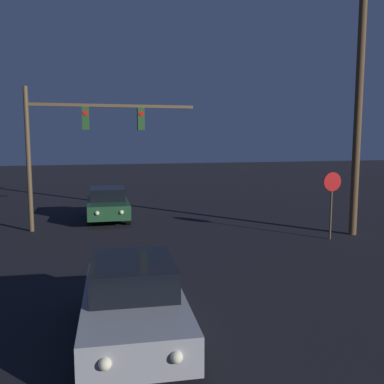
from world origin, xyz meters
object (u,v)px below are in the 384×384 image
at_px(car_near, 134,300).
at_px(traffic_signal_mast, 77,133).
at_px(utility_pole, 359,101).
at_px(stop_sign, 332,193).
at_px(car_far, 108,204).

height_order(car_near, traffic_signal_mast, traffic_signal_mast).
relative_size(traffic_signal_mast, utility_pole, 0.68).
xyz_separation_m(traffic_signal_mast, utility_pole, (10.00, -3.66, 1.18)).
xyz_separation_m(car_near, stop_sign, (7.82, 5.95, 0.96)).
relative_size(car_far, utility_pole, 0.42).
height_order(car_far, stop_sign, stop_sign).
relative_size(car_near, stop_sign, 1.69).
xyz_separation_m(car_far, stop_sign, (7.54, -5.80, 0.96)).
xyz_separation_m(car_near, car_far, (0.28, 11.75, 0.00)).
distance_m(stop_sign, utility_pole, 3.57).
distance_m(car_near, utility_pole, 11.92).
bearing_deg(stop_sign, car_near, -142.73).
relative_size(stop_sign, utility_pole, 0.25).
bearing_deg(car_far, car_near, 90.47).
relative_size(car_far, stop_sign, 1.67).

